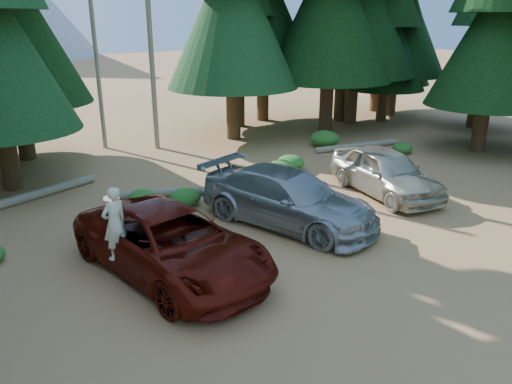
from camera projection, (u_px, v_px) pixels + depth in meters
ground at (384, 269)px, 12.34m from camera, size 160.00×160.00×0.00m
forest_belt_north at (138, 148)px, 23.78m from camera, size 36.00×7.00×22.00m
snag_front at (149, 15)px, 21.86m from camera, size 0.24×0.24×12.00m
snag_back at (94, 39)px, 22.22m from camera, size 0.20×0.20×10.00m
red_pickup at (171, 243)px, 11.94m from camera, size 3.36×6.01×1.59m
silver_minivan_center at (288, 198)px, 14.82m from camera, size 3.76×6.06×1.64m
silver_minivan_right at (385, 172)px, 17.36m from camera, size 2.91×5.07×1.62m
frisbee_player at (114, 223)px, 11.43m from camera, size 0.72×0.57×1.75m
log_left at (39, 193)px, 17.20m from camera, size 4.26×1.64×0.31m
log_mid at (160, 193)px, 17.27m from camera, size 3.37×1.84×0.30m
log_right at (357, 146)px, 23.61m from camera, size 4.43×1.30×0.29m
shrub_left at (142, 197)px, 16.61m from camera, size 0.88×0.88×0.48m
shrub_center_left at (185, 197)px, 16.49m from camera, size 1.02×1.02×0.56m
shrub_center_right at (282, 168)px, 19.57m from camera, size 1.13×1.13×0.62m
shrub_right at (291, 163)px, 20.31m from camera, size 1.13×1.13×0.62m
shrub_far_right at (325, 139)px, 23.98m from camera, size 1.41×1.41×0.77m
shrub_edge_east at (402, 148)px, 22.81m from camera, size 0.91×0.91×0.50m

